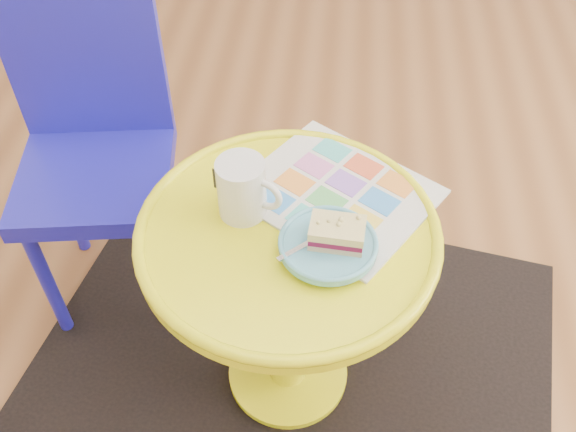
# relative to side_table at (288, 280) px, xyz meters

# --- Properties ---
(floor) EXTENTS (4.00, 4.00, 0.00)m
(floor) POSITION_rel_side_table_xyz_m (0.46, 0.05, -0.40)
(floor) COLOR brown
(floor) RESTS_ON ground
(room_walls) EXTENTS (4.00, 4.00, 4.00)m
(room_walls) POSITION_rel_side_table_xyz_m (-0.54, 1.05, -0.34)
(room_walls) COLOR silver
(room_walls) RESTS_ON ground
(rug) EXTENTS (1.48, 1.32, 0.01)m
(rug) POSITION_rel_side_table_xyz_m (-0.00, 0.00, -0.40)
(rug) COLOR black
(rug) RESTS_ON ground
(side_table) EXTENTS (0.59, 0.59, 0.56)m
(side_table) POSITION_rel_side_table_xyz_m (0.00, 0.00, 0.00)
(side_table) COLOR yellow
(side_table) RESTS_ON ground
(chair) EXTENTS (0.41, 0.41, 0.82)m
(chair) POSITION_rel_side_table_xyz_m (-0.50, 0.32, 0.07)
(chair) COLOR #1D1AAC
(chair) RESTS_ON ground
(newspaper) EXTENTS (0.46, 0.45, 0.01)m
(newspaper) POSITION_rel_side_table_xyz_m (0.09, 0.11, 0.16)
(newspaper) COLOR silver
(newspaper) RESTS_ON side_table
(mug) EXTENTS (0.13, 0.09, 0.12)m
(mug) POSITION_rel_side_table_xyz_m (-0.09, 0.04, 0.22)
(mug) COLOR silver
(mug) RESTS_ON side_table
(plate) EXTENTS (0.18, 0.18, 0.02)m
(plate) POSITION_rel_side_table_xyz_m (0.08, -0.05, 0.18)
(plate) COLOR #5AA8BF
(plate) RESTS_ON newspaper
(cake_slice) EXTENTS (0.11, 0.07, 0.04)m
(cake_slice) POSITION_rel_side_table_xyz_m (0.09, -0.04, 0.21)
(cake_slice) COLOR #D3BC8C
(cake_slice) RESTS_ON plate
(fork) EXTENTS (0.12, 0.11, 0.00)m
(fork) POSITION_rel_side_table_xyz_m (0.05, -0.05, 0.19)
(fork) COLOR silver
(fork) RESTS_ON plate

